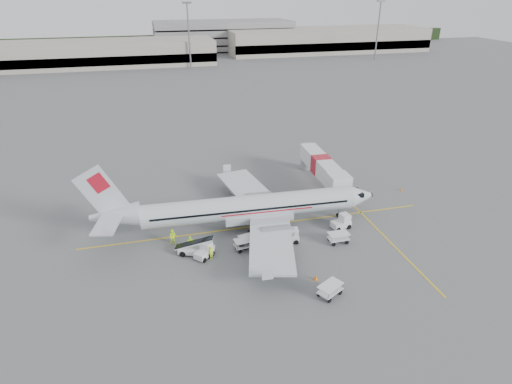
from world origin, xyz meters
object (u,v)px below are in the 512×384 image
tug_mid (289,235)px  tug_aft (204,251)px  belt_loader (196,243)px  tug_fore (341,222)px  jet_bridge (321,171)px  aircraft (250,192)px

tug_mid → tug_aft: (-10.27, -0.74, -0.00)m
belt_loader → tug_fore: 18.27m
jet_bridge → belt_loader: (-20.65, -14.06, -0.82)m
aircraft → tug_fore: size_ratio=14.78×
jet_bridge → belt_loader: bearing=-143.8°
jet_bridge → tug_mid: (-9.68, -14.29, -1.39)m
belt_loader → tug_mid: 10.99m
belt_loader → tug_mid: bearing=19.3°
jet_bridge → belt_loader: 25.00m
jet_bridge → belt_loader: jet_bridge is taller
aircraft → tug_fore: (10.88, -3.17, -3.90)m
aircraft → tug_fore: aircraft is taller
aircraft → belt_loader: 9.18m
jet_bridge → tug_mid: size_ratio=7.73×
aircraft → jet_bridge: (13.31, 9.71, -2.56)m
jet_bridge → belt_loader: size_ratio=3.26×
aircraft → jet_bridge: aircraft is taller
tug_fore → tug_aft: (-17.52, -2.14, -0.06)m
jet_bridge → tug_mid: 17.31m
belt_loader → tug_fore: size_ratio=2.22×
tug_mid → tug_aft: bearing=-165.8°
jet_bridge → tug_aft: bearing=-141.1°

